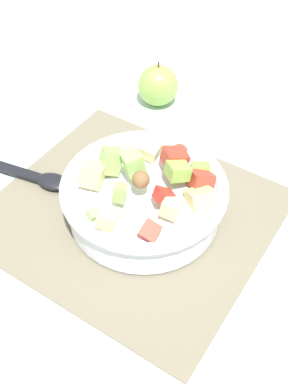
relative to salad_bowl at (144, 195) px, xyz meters
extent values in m
plane|color=silver|center=(-0.02, -0.01, -0.05)|extent=(2.40, 2.40, 0.00)
cube|color=#756B56|center=(-0.02, -0.01, -0.04)|extent=(0.41, 0.37, 0.01)
cylinder|color=white|center=(0.00, 0.00, -0.01)|extent=(0.23, 0.23, 0.06)
torus|color=white|center=(0.00, 0.00, 0.02)|extent=(0.25, 0.25, 0.02)
sphere|color=brown|center=(0.01, -0.02, 0.05)|extent=(0.04, 0.04, 0.03)
sphere|color=brown|center=(0.01, 0.09, 0.03)|extent=(0.04, 0.04, 0.04)
cube|color=#BC3828|center=(0.07, 0.04, 0.03)|extent=(0.05, 0.05, 0.04)
cube|color=#A3CC6B|center=(-0.02, 0.00, 0.05)|extent=(0.04, 0.04, 0.04)
cube|color=#8CB74C|center=(0.04, 0.03, 0.05)|extent=(0.04, 0.04, 0.03)
cube|color=#BC3828|center=(0.06, -0.07, 0.03)|extent=(0.03, 0.03, 0.03)
cube|color=beige|center=(-0.07, 0.04, 0.03)|extent=(0.03, 0.03, 0.03)
cube|color=#E5D684|center=(-0.07, -0.04, 0.04)|extent=(0.04, 0.05, 0.04)
cube|color=#93C160|center=(-0.01, -0.05, 0.04)|extent=(0.02, 0.03, 0.03)
cube|color=#BC3828|center=(0.02, 0.05, 0.05)|extent=(0.05, 0.05, 0.03)
cube|color=#E5D684|center=(0.00, -0.09, 0.03)|extent=(0.04, 0.04, 0.03)
cube|color=#A3CC6B|center=(-0.03, -0.09, 0.02)|extent=(0.03, 0.02, 0.02)
cube|color=#93C160|center=(-0.06, 0.00, 0.04)|extent=(0.04, 0.05, 0.05)
cube|color=red|center=(0.04, -0.02, 0.04)|extent=(0.03, 0.04, 0.03)
cube|color=#8CB74C|center=(0.05, 0.07, 0.03)|extent=(0.04, 0.04, 0.03)
cube|color=#E5D684|center=(0.08, 0.02, 0.03)|extent=(0.05, 0.05, 0.04)
cube|color=beige|center=(-0.03, 0.06, 0.04)|extent=(0.03, 0.04, 0.03)
cube|color=beige|center=(0.06, -0.03, 0.04)|extent=(0.03, 0.03, 0.03)
ellipsoid|color=black|center=(-0.16, -0.03, -0.03)|extent=(0.06, 0.05, 0.01)
sphere|color=#8CB74C|center=(-0.14, 0.26, -0.01)|extent=(0.08, 0.08, 0.08)
cylinder|color=brown|center=(-0.14, 0.26, 0.04)|extent=(0.00, 0.00, 0.01)
camera|label=1|loc=(0.27, -0.42, 0.52)|focal=45.67mm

